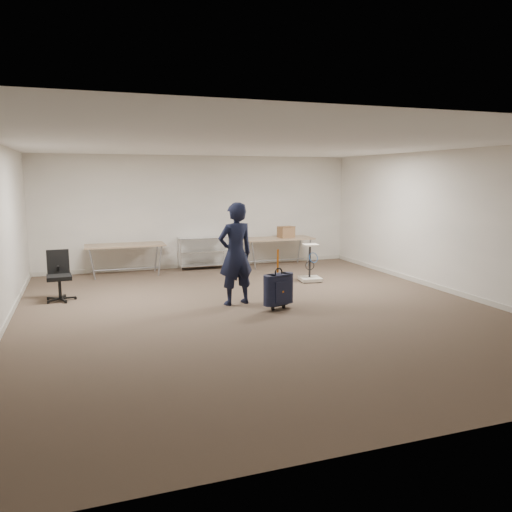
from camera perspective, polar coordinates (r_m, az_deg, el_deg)
name	(u,v)px	position (r m, az deg, el deg)	size (l,w,h in m)	color
ground	(259,310)	(8.64, 0.39, -6.24)	(9.00, 9.00, 0.00)	#4C3F2E
room_shell	(236,291)	(9.90, -2.30, -3.96)	(8.00, 9.00, 9.00)	white
folding_table_left	(125,247)	(11.94, -14.73, 1.05)	(1.80, 0.75, 0.73)	#907558
folding_table_right	(277,240)	(12.80, 2.47, 1.86)	(1.80, 0.75, 0.73)	#907558
wire_shelf	(203,251)	(12.51, -6.08, 0.54)	(1.22, 0.47, 0.80)	white
person	(236,254)	(8.88, -2.35, 0.24)	(0.67, 0.44, 1.84)	black
suitcase	(278,289)	(8.62, 2.57, -3.83)	(0.43, 0.33, 1.05)	black
office_chair	(60,285)	(9.97, -21.53, -3.14)	(0.56, 0.56, 0.93)	black
equipment_cart	(310,272)	(11.02, 6.22, -1.79)	(0.51, 0.51, 0.83)	beige
cardboard_box	(286,232)	(12.87, 3.45, 2.76)	(0.38, 0.29, 0.29)	#A0834A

